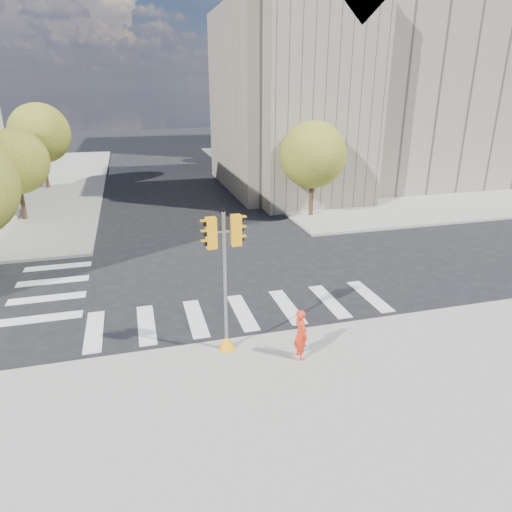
{
  "coord_description": "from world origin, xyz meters",
  "views": [
    {
      "loc": [
        -3.76,
        -17.16,
        8.12
      ],
      "look_at": [
        0.54,
        -1.61,
        2.1
      ],
      "focal_mm": 32.0,
      "sensor_mm": 36.0,
      "label": 1
    }
  ],
  "objects_px": {
    "lamp_near": "(299,139)",
    "traffic_signal": "(225,293)",
    "lamp_far": "(249,124)",
    "photographer": "(301,334)"
  },
  "relations": [
    {
      "from": "lamp_near",
      "to": "traffic_signal",
      "type": "bearing_deg",
      "value": -116.47
    },
    {
      "from": "lamp_near",
      "to": "traffic_signal",
      "type": "xyz_separation_m",
      "value": [
        -9.26,
        -18.6,
        -2.44
      ]
    },
    {
      "from": "lamp_far",
      "to": "photographer",
      "type": "distance_m",
      "value": 34.62
    },
    {
      "from": "traffic_signal",
      "to": "photographer",
      "type": "bearing_deg",
      "value": -32.86
    },
    {
      "from": "lamp_near",
      "to": "lamp_far",
      "type": "relative_size",
      "value": 1.0
    },
    {
      "from": "traffic_signal",
      "to": "lamp_near",
      "type": "bearing_deg",
      "value": 57.78
    },
    {
      "from": "traffic_signal",
      "to": "photographer",
      "type": "relative_size",
      "value": 2.86
    },
    {
      "from": "lamp_near",
      "to": "traffic_signal",
      "type": "relative_size",
      "value": 1.73
    },
    {
      "from": "lamp_near",
      "to": "photographer",
      "type": "height_order",
      "value": "lamp_near"
    },
    {
      "from": "lamp_far",
      "to": "lamp_near",
      "type": "bearing_deg",
      "value": -90.0
    }
  ]
}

